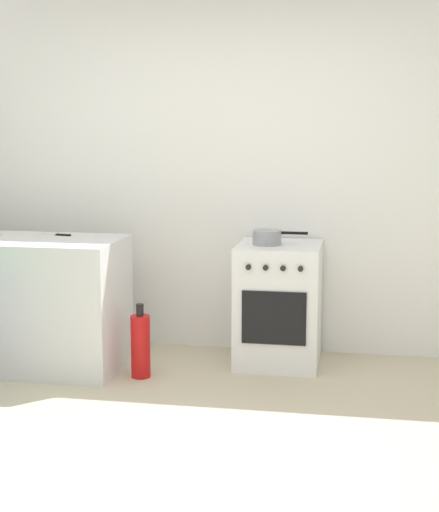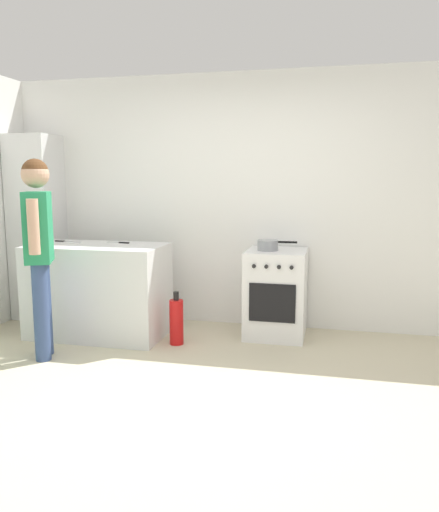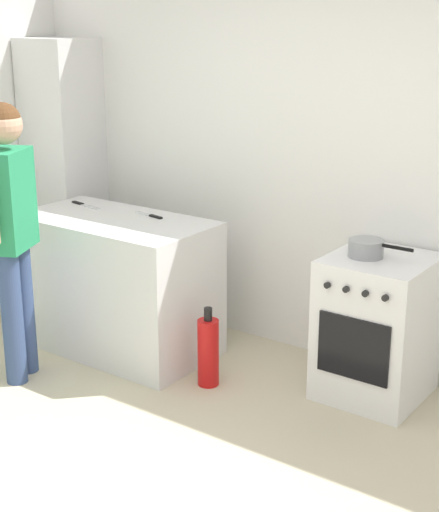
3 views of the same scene
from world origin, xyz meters
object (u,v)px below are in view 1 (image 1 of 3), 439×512
Objects in this scene: fire_extinguisher at (140,345)px; pot at (267,237)px; oven_left at (279,304)px; knife_utility at (56,235)px.

pot is at bearing 29.48° from fire_extinguisher.
fire_extinguisher is (-0.87, -0.48, -0.21)m from oven_left.
fire_extinguisher is at bearing -150.52° from pot.
oven_left reaches higher than fire_extinguisher.
fire_extinguisher is at bearing -151.22° from oven_left.
pot is (-0.08, -0.03, 0.47)m from oven_left.
oven_left is 3.38× the size of knife_utility.
pot reaches higher than fire_extinguisher.
pot reaches higher than knife_utility.
oven_left is 1.70× the size of fire_extinguisher.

